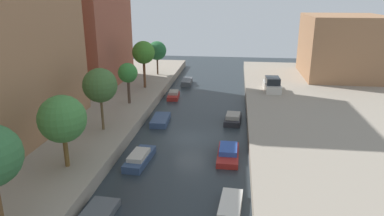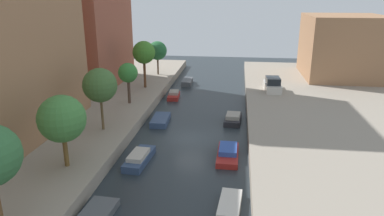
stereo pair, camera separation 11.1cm
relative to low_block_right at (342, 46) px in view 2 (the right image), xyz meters
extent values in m
plane|color=#232B30|center=(-18.00, -22.50, -5.16)|extent=(84.00, 84.00, 0.00)
cube|color=gray|center=(-33.00, -22.50, -4.66)|extent=(20.00, 64.00, 1.00)
cube|color=gray|center=(-3.00, -22.50, -4.66)|extent=(20.00, 64.00, 1.00)
cube|color=#9E704C|center=(0.00, 0.00, 0.00)|extent=(10.00, 11.15, 8.33)
cylinder|color=brown|center=(-25.39, -30.67, -3.02)|extent=(0.32, 0.32, 2.29)
sphere|color=#40803C|center=(-25.39, -30.67, -0.77)|extent=(3.15, 3.15, 3.15)
cylinder|color=brown|center=(-25.39, -23.82, -2.71)|extent=(0.21, 0.21, 2.91)
sphere|color=#406733|center=(-25.39, -23.82, -0.25)|extent=(2.87, 2.87, 2.87)
cylinder|color=#4F3A2F|center=(-25.39, -16.06, -2.88)|extent=(0.31, 0.31, 2.57)
sphere|color=#358135|center=(-25.39, -16.06, -0.88)|extent=(2.04, 2.04, 2.04)
cylinder|color=brown|center=(-25.39, -9.39, -2.48)|extent=(0.31, 0.31, 3.38)
sphere|color=#3F822A|center=(-25.39, -9.39, 0.17)|extent=(2.73, 2.73, 2.73)
cylinder|color=brown|center=(-25.39, -1.99, -2.93)|extent=(0.24, 0.24, 2.48)
sphere|color=#246535|center=(-25.39, -1.99, -0.77)|extent=(2.63, 2.63, 2.63)
cube|color=beige|center=(-9.91, -8.96, -3.72)|extent=(1.97, 4.10, 0.89)
cube|color=#1E2328|center=(-9.91, -9.27, -2.87)|extent=(1.67, 2.28, 0.80)
cube|color=#4C5156|center=(-21.78, -34.81, -4.94)|extent=(1.88, 3.21, 0.44)
cube|color=#33476B|center=(-21.21, -27.59, -4.89)|extent=(1.65, 4.13, 0.55)
cube|color=#B2ADA3|center=(-21.21, -27.84, -4.45)|extent=(1.31, 2.30, 0.32)
cube|color=#33476B|center=(-21.43, -18.99, -4.88)|extent=(1.69, 3.54, 0.58)
cube|color=maroon|center=(-21.67, -10.30, -4.92)|extent=(1.48, 3.10, 0.49)
cube|color=gray|center=(-21.67, -10.07, -4.50)|extent=(1.19, 1.73, 0.34)
cube|color=#4C5156|center=(-20.99, -3.35, -4.82)|extent=(1.40, 3.46, 0.70)
cube|color=beige|center=(-14.26, -32.90, -4.91)|extent=(1.48, 3.10, 0.51)
cube|color=maroon|center=(-14.61, -25.97, -4.94)|extent=(1.65, 4.07, 0.45)
cube|color=#2D4C9E|center=(-14.61, -25.76, -4.52)|extent=(1.39, 2.24, 0.39)
cube|color=#232328|center=(-14.37, -17.88, -4.90)|extent=(1.74, 3.36, 0.52)
cube|color=gray|center=(-14.37, -18.03, -4.45)|extent=(1.42, 1.88, 0.39)
camera|label=1|loc=(-14.24, -51.56, 7.14)|focal=33.67mm
camera|label=2|loc=(-14.13, -51.54, 7.14)|focal=33.67mm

